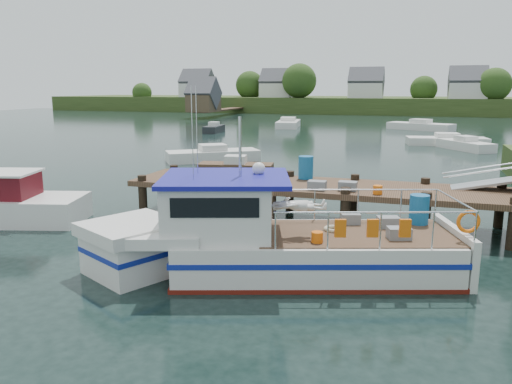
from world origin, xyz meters
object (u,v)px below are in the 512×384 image
(moored_rowboat, at_px, (236,169))
(moored_c, at_px, (447,141))
(lobster_boat, at_px, (267,241))
(moored_b, at_px, (465,145))
(moored_e, at_px, (214,128))
(moored_a, at_px, (213,155))
(moored_d, at_px, (288,123))
(moored_far, at_px, (420,126))
(dock, at_px, (494,169))

(moored_rowboat, height_order, moored_c, moored_rowboat)
(lobster_boat, relative_size, moored_rowboat, 2.37)
(moored_b, relative_size, moored_e, 1.18)
(moored_rowboat, bearing_deg, moored_c, 80.29)
(moored_a, height_order, moored_b, moored_a)
(moored_a, bearing_deg, moored_e, 97.00)
(moored_d, bearing_deg, moored_b, -22.52)
(moored_d, relative_size, moored_e, 1.76)
(moored_far, xyz_separation_m, moored_a, (-13.20, -30.01, -0.05))
(moored_e, bearing_deg, moored_far, 8.95)
(lobster_boat, height_order, moored_e, lobster_boat)
(moored_d, distance_m, moored_e, 11.17)
(moored_rowboat, relative_size, moored_e, 0.98)
(moored_far, distance_m, moored_a, 32.79)
(moored_far, bearing_deg, moored_e, -144.99)
(dock, relative_size, moored_c, 2.45)
(lobster_boat, bearing_deg, dock, 24.21)
(dock, xyz_separation_m, moored_e, (-23.27, 32.93, -1.82))
(moored_rowboat, bearing_deg, moored_a, 145.06)
(moored_rowboat, xyz_separation_m, moored_c, (11.79, 19.83, -0.05))
(dock, height_order, moored_rowboat, dock)
(moored_rowboat, relative_size, moored_d, 0.56)
(lobster_boat, xyz_separation_m, moored_c, (6.08, 33.14, -0.50))
(moored_e, bearing_deg, moored_b, -35.36)
(moored_far, distance_m, moored_c, 15.46)
(moored_far, height_order, moored_b, moored_far)
(moored_rowboat, xyz_separation_m, moored_a, (-3.48, 5.14, -0.02))
(moored_a, distance_m, moored_e, 21.47)
(moored_c, bearing_deg, moored_b, -69.06)
(moored_far, bearing_deg, moored_c, -72.75)
(lobster_boat, bearing_deg, moored_d, 85.49)
(moored_rowboat, height_order, moored_e, moored_rowboat)
(lobster_boat, xyz_separation_m, moored_b, (7.27, 29.92, -0.47))
(moored_rowboat, distance_m, moored_e, 27.58)
(lobster_boat, bearing_deg, moored_b, 58.44)
(dock, height_order, moored_c, dock)
(lobster_boat, xyz_separation_m, moored_far, (4.02, 48.46, -0.42))
(lobster_boat, xyz_separation_m, moored_rowboat, (-5.71, 13.31, -0.45))
(dock, relative_size, moored_far, 2.16)
(moored_c, bearing_deg, moored_a, -135.37)
(moored_far, distance_m, moored_b, 18.82)
(moored_rowboat, xyz_separation_m, moored_b, (12.97, 16.61, -0.03))
(dock, xyz_separation_m, lobster_boat, (-5.97, -5.40, -1.36))
(moored_a, bearing_deg, moored_rowboat, -71.16)
(moored_d, bearing_deg, moored_e, -100.68)
(moored_far, xyz_separation_m, moored_b, (3.25, -18.54, -0.05))
(moored_c, distance_m, moored_e, 23.95)
(lobster_boat, height_order, moored_d, lobster_boat)
(moored_e, bearing_deg, moored_c, -28.98)
(dock, bearing_deg, moored_c, 89.77)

